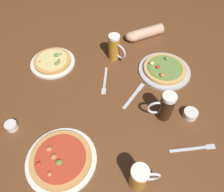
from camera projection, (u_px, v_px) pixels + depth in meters
name	position (u px, v px, depth m)	size (l,w,h in m)	color
ground_plane	(112.00, 100.00, 1.22)	(2.40, 2.40, 0.03)	brown
pizza_plate_near	(61.00, 159.00, 0.97)	(0.33, 0.33, 0.05)	silver
pizza_plate_far	(164.00, 69.00, 1.32)	(0.32, 0.32, 0.05)	#B2B2B7
pizza_plate_side	(53.00, 61.00, 1.36)	(0.28, 0.28, 0.05)	silver
beer_mug_dark	(115.00, 48.00, 1.34)	(0.12, 0.10, 0.17)	#B27A23
beer_mug_amber	(165.00, 107.00, 1.07)	(0.13, 0.07, 0.17)	black
beer_mug_pale	(140.00, 177.00, 0.88)	(0.13, 0.08, 0.14)	#B27A23
ramekin_sauce	(11.00, 126.00, 1.08)	(0.06, 0.06, 0.04)	silver
ramekin_butter	(190.00, 114.00, 1.12)	(0.07, 0.07, 0.04)	silver
fork_left	(105.00, 81.00, 1.28)	(0.03, 0.21, 0.01)	silver
knife_right	(134.00, 95.00, 1.21)	(0.12, 0.20, 0.01)	silver
fork_spare	(194.00, 148.00, 1.02)	(0.22, 0.06, 0.01)	silver
diner_arm	(143.00, 34.00, 1.50)	(0.27, 0.19, 0.07)	tan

